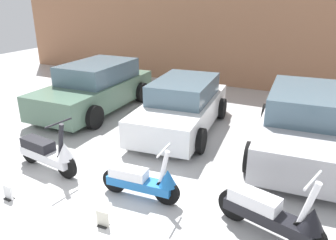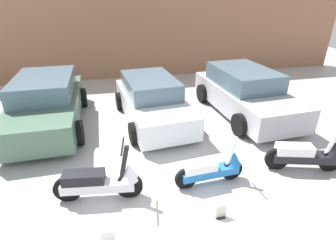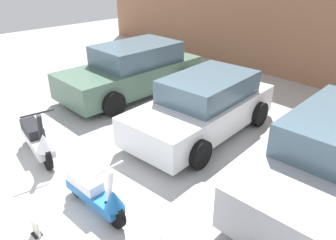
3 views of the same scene
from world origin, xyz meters
TOP-DOWN VIEW (x-y plane):
  - ground_plane at (0.00, 0.00)m, footprint 28.00×28.00m
  - wall_back at (0.00, 8.83)m, footprint 19.60×0.12m
  - scooter_front_left at (-1.47, 1.09)m, footprint 1.60×0.58m
  - scooter_front_right at (0.64, 1.08)m, footprint 1.42×0.51m
  - scooter_front_center at (2.75, 1.06)m, footprint 1.57×0.73m
  - car_rear_left at (-2.97, 4.51)m, footprint 2.06×4.11m
  - car_rear_center at (-0.05, 4.23)m, footprint 2.08×3.84m
  - car_rear_right at (2.83, 4.14)m, footprint 2.17×4.15m
  - placard_near_left_scooter at (-1.40, 0.06)m, footprint 0.20×0.13m
  - placard_near_right_scooter at (0.45, 0.20)m, footprint 0.20×0.13m

SIDE VIEW (x-z plane):
  - ground_plane at x=0.00m, z-range 0.00..0.00m
  - placard_near_left_scooter at x=-1.40m, z-range -0.02..0.24m
  - placard_near_right_scooter at x=0.45m, z-range -0.02..0.24m
  - scooter_front_right at x=0.64m, z-range -0.14..0.85m
  - scooter_front_left at x=-1.47m, z-range -0.16..0.95m
  - scooter_front_center at x=2.75m, z-range -0.16..0.96m
  - car_rear_center at x=-0.05m, z-range -0.03..1.23m
  - car_rear_right at x=2.83m, z-range -0.03..1.34m
  - car_rear_left at x=-2.97m, z-range -0.03..1.35m
  - wall_back at x=0.00m, z-range 0.00..4.07m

